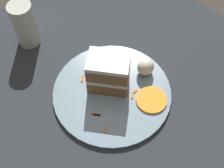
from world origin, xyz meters
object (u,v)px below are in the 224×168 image
drinking_glass (26,27)px  plate (112,93)px  cream_dollop (146,67)px  cake_slice (109,73)px  orange_garnish (151,100)px

drinking_glass → plate: bearing=96.3°
cream_dollop → cake_slice: bearing=-25.0°
cake_slice → cream_dollop: bearing=-59.9°
cake_slice → orange_garnish: 0.12m
cake_slice → drinking_glass: (0.04, -0.26, -0.00)m
cream_dollop → drinking_glass: bearing=-66.6°
plate → drinking_glass: (0.03, -0.29, 0.05)m
cake_slice → drinking_glass: 0.27m
cream_dollop → drinking_glass: (0.13, -0.31, 0.02)m
plate → drinking_glass: drinking_glass is taller
drinking_glass → orange_garnish: bearing=102.0°
orange_garnish → cream_dollop: bearing=-129.2°
cake_slice → orange_garnish: size_ratio=1.57×
cream_dollop → orange_garnish: cream_dollop is taller
orange_garnish → drinking_glass: drinking_glass is taller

